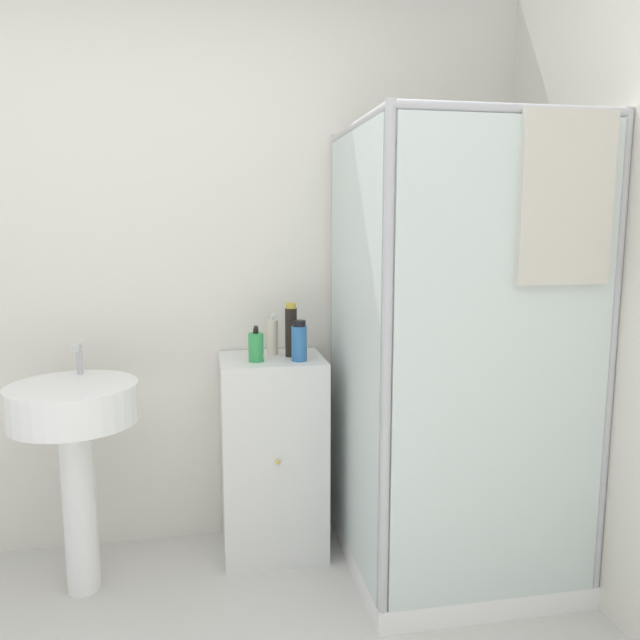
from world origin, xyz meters
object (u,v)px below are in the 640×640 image
Objects in this scene: sink at (75,429)px; shampoo_bottle_tall_black at (291,330)px; soap_dispenser at (256,347)px; shampoo_bottle_blue at (299,341)px; lotion_bottle_white at (273,337)px.

shampoo_bottle_tall_black reaches higher than sink.
soap_dispenser is at bearing -154.29° from shampoo_bottle_tall_black.
shampoo_bottle_blue is (0.02, -0.10, -0.03)m from shampoo_bottle_tall_black.
shampoo_bottle_tall_black is 1.37× the size of shampoo_bottle_blue.
sink is at bearing -167.94° from shampoo_bottle_tall_black.
soap_dispenser is at bearing 8.75° from sink.
soap_dispenser is (0.72, 0.11, 0.28)m from sink.
soap_dispenser is 0.82× the size of lotion_bottle_white.
shampoo_bottle_tall_black is (0.16, 0.08, 0.05)m from soap_dispenser.
lotion_bottle_white is (0.80, 0.23, 0.30)m from sink.
shampoo_bottle_blue is at bearing 5.74° from sink.
shampoo_bottle_tall_black reaches higher than soap_dispenser.
lotion_bottle_white is at bearing 124.38° from shampoo_bottle_blue.
shampoo_bottle_tall_black is at bearing -30.22° from lotion_bottle_white.
shampoo_bottle_blue is 0.17m from lotion_bottle_white.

